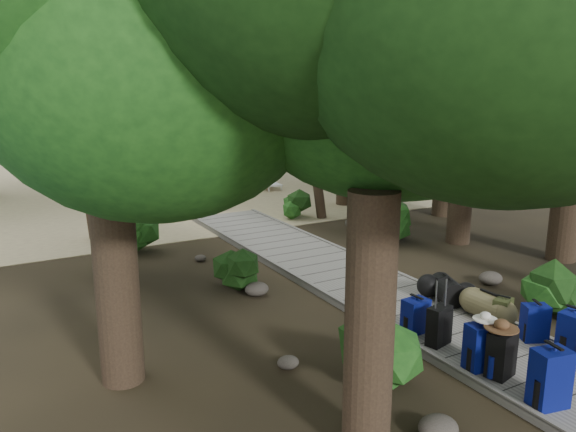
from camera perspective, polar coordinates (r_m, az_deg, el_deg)
ground at (r=11.10m, az=7.87°, el=-7.40°), size 120.00×120.00×0.00m
sand_beach at (r=25.34m, az=-14.55°, el=3.97°), size 40.00×22.00×0.02m
boardwalk at (r=11.84m, az=4.95°, el=-5.69°), size 2.00×12.00×0.12m
backpack_left_a at (r=7.58m, az=25.11°, el=-14.44°), size 0.48×0.38×0.80m
backpack_left_b at (r=8.07m, az=20.87°, el=-12.76°), size 0.43×0.35×0.69m
backpack_left_c at (r=8.16m, az=18.96°, el=-12.23°), size 0.42×0.33×0.71m
backpack_left_d at (r=9.05m, az=12.84°, el=-9.67°), size 0.40×0.30×0.59m
backpack_right_b at (r=8.97m, az=26.96°, el=-10.47°), size 0.46×0.35×0.75m
backpack_right_c at (r=9.32m, az=23.80°, el=-9.71°), size 0.44×0.39×0.62m
backpack_right_d at (r=9.70m, az=20.96°, el=-8.94°), size 0.39×0.34×0.50m
duffel_right_khaki at (r=9.86m, az=19.60°, el=-8.63°), size 0.45×0.67×0.44m
duffel_right_black at (r=10.40m, az=15.84°, el=-7.23°), size 0.67×0.81×0.44m
suitcase_on_boardwalk at (r=8.71m, az=15.08°, el=-10.71°), size 0.42×0.29×0.59m
lone_suitcase_on_sand at (r=18.00m, az=-7.04°, el=1.88°), size 0.49×0.33×0.73m
hat_brown at (r=7.86m, az=20.90°, el=-10.17°), size 0.44×0.44×0.13m
hat_white at (r=8.01m, az=19.43°, el=-9.53°), size 0.33×0.33×0.11m
kayak at (r=19.90m, az=-18.17°, el=1.85°), size 1.03×3.53×0.35m
sun_lounger at (r=21.40m, az=-2.03°, el=3.68°), size 0.90×2.12×0.66m
tree_right_c at (r=14.29m, az=17.96°, el=13.83°), size 4.85×4.85×8.39m
tree_right_d at (r=17.40m, az=16.51°, el=16.30°), size 5.43×5.43×9.96m
tree_right_e at (r=18.35m, az=6.09°, el=14.05°), size 4.64×4.64×8.36m
tree_right_f at (r=21.97m, az=5.97°, el=16.52°), size 5.81×5.81×10.37m
tree_left_a at (r=5.48m, az=9.10°, el=11.90°), size 4.52×4.52×7.54m
tree_left_b at (r=7.22m, az=-18.45°, el=13.94°), size 4.50×4.50×8.11m
tree_left_c at (r=11.35m, az=-18.99°, el=10.80°), size 4.07×4.07×7.09m
tree_back_a at (r=24.21m, az=-17.74°, el=14.11°), size 5.23×5.23×9.05m
tree_back_b at (r=25.09m, az=-10.40°, el=14.74°), size 5.21×5.21×9.31m
tree_back_c at (r=26.89m, az=-4.71°, el=14.78°), size 5.17×5.17×9.30m
palm_right_a at (r=16.56m, az=3.49°, el=11.55°), size 4.00×4.00×6.83m
palm_right_b at (r=22.37m, az=2.60°, el=12.82°), size 3.88×3.88×7.49m
palm_right_c at (r=22.58m, az=-7.02°, el=12.79°), size 4.73×4.73×7.52m
palm_left_a at (r=14.74m, az=-20.87°, el=10.86°), size 4.40×4.40×7.00m
rock_left_a at (r=6.92m, az=15.02°, el=-20.10°), size 0.47×0.42×0.26m
rock_left_b at (r=8.12m, az=0.01°, el=-14.65°), size 0.31×0.28×0.17m
rock_left_c at (r=10.67m, az=-3.20°, el=-7.42°), size 0.46×0.41×0.25m
rock_left_d at (r=12.83m, az=-8.89°, el=-4.24°), size 0.26×0.23×0.14m
rock_right_b at (r=11.91m, az=19.89°, el=-5.96°), size 0.48×0.43×0.26m
rock_right_c at (r=13.12m, az=9.87°, el=-3.78°), size 0.34×0.31×0.19m
rock_right_d at (r=15.52m, az=6.93°, el=-0.72°), size 0.63×0.57×0.35m
shrub_left_a at (r=7.60m, az=9.28°, el=-13.36°), size 1.12×1.12×1.00m
shrub_left_b at (r=10.82m, az=-5.27°, el=-5.52°), size 0.93×0.93×0.84m
shrub_left_c at (r=13.79m, az=-15.22°, el=-1.48°), size 1.10×1.10×0.99m
shrub_right_a at (r=10.61m, az=26.15°, el=-6.98°), size 1.04×1.04×0.93m
shrub_right_b at (r=14.21m, az=10.21°, el=-0.59°), size 1.22×1.22×1.10m
shrub_right_c at (r=16.64m, az=0.42°, el=1.04°), size 0.84×0.84×0.76m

